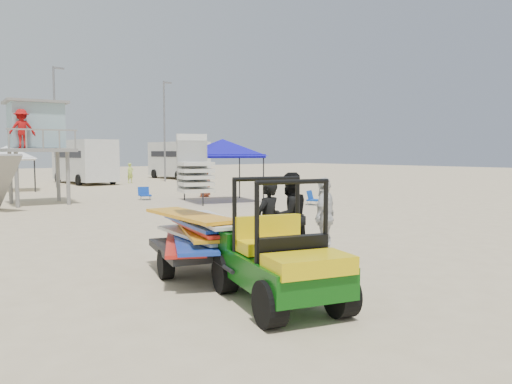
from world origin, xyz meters
TOP-DOWN VIEW (x-y plane):
  - ground at (0.00, 0.00)m, footprint 140.00×140.00m
  - utility_cart at (-2.79, -1.55)m, footprint 1.94×2.79m
  - surf_trailer at (-2.79, 0.78)m, footprint 2.00×2.84m
  - man_left at (-1.27, 0.48)m, footprint 0.74×0.57m
  - man_mid at (-0.42, 0.73)m, footprint 0.98×0.79m
  - man_right at (0.43, 0.48)m, footprint 1.14×0.83m
  - lifeguard_tower at (-1.23, 16.56)m, footprint 3.14×3.14m
  - canopy_blue at (5.94, 12.10)m, footprint 3.79×3.79m
  - canopy_white_c at (-0.26, 25.66)m, footprint 3.79×3.79m
  - beach_chair_b at (8.21, 8.42)m, footprint 0.70×0.77m
  - beach_chair_c at (3.52, 15.36)m, footprint 0.68×0.74m
  - rv_mid_right at (6.00, 29.99)m, footprint 2.64×7.00m
  - rv_far_right at (15.00, 31.49)m, footprint 2.64×6.60m
  - light_pole_left at (3.00, 27.00)m, footprint 0.14×0.14m
  - light_pole_right at (12.00, 28.50)m, footprint 0.14×0.14m
  - distant_beachgoers at (7.47, 19.48)m, footprint 2.92×14.08m

SIDE VIEW (x-z plane):
  - ground at x=0.00m, z-range 0.00..0.00m
  - beach_chair_b at x=8.21m, z-range -0.01..0.63m
  - beach_chair_c at x=3.52m, z-range -0.01..0.63m
  - distant_beachgoers at x=7.47m, z-range -0.01..1.56m
  - man_right at x=0.43m, z-range 0.00..1.79m
  - utility_cart at x=-2.79m, z-range -0.07..1.86m
  - man_left at x=-1.27m, z-range 0.00..1.79m
  - man_mid at x=-0.42m, z-range 0.00..1.92m
  - surf_trailer at x=-2.79m, z-range -0.22..2.15m
  - rv_far_right at x=15.00m, z-range 0.17..3.42m
  - rv_mid_right at x=6.00m, z-range 0.17..3.42m
  - canopy_white_c at x=-0.26m, z-range 1.03..4.19m
  - canopy_blue at x=5.94m, z-range 1.14..4.52m
  - lifeguard_tower at x=-1.23m, z-range 1.11..5.65m
  - light_pole_left at x=3.00m, z-range 0.00..8.00m
  - light_pole_right at x=12.00m, z-range 0.00..8.00m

